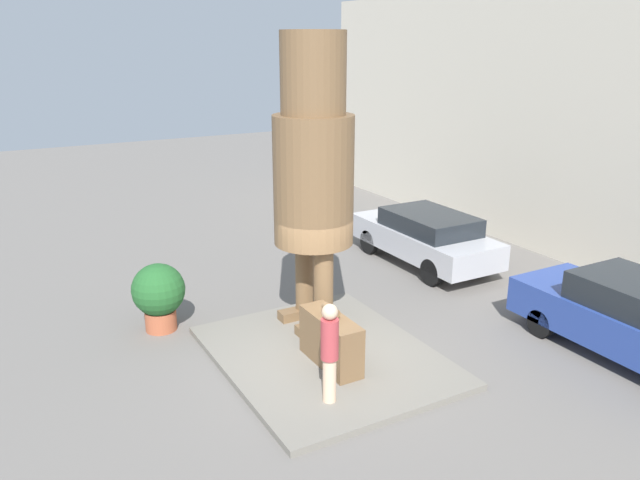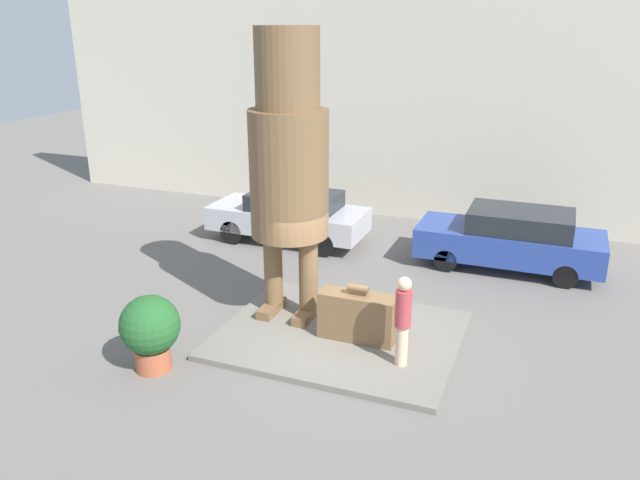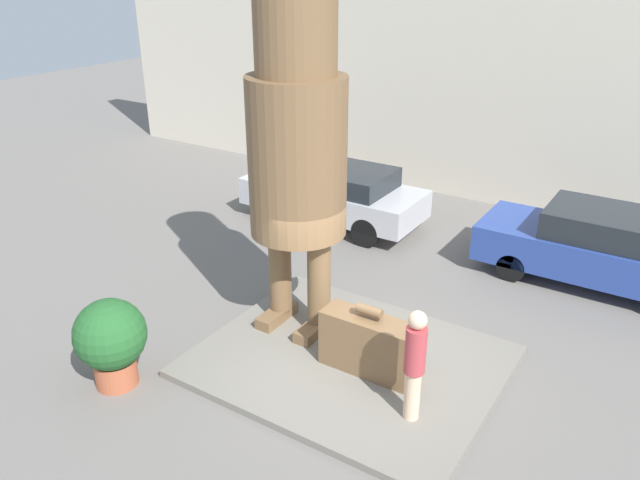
% 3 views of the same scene
% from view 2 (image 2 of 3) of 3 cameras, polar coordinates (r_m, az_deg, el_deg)
% --- Properties ---
extents(ground_plane, '(60.00, 60.00, 0.00)m').
position_cam_2_polar(ground_plane, '(13.27, 1.83, -8.91)').
color(ground_plane, slate).
extents(pedestal, '(4.88, 3.97, 0.12)m').
position_cam_2_polar(pedestal, '(13.24, 1.83, -8.68)').
color(pedestal, slate).
rests_on(pedestal, ground_plane).
extents(building_backdrop, '(28.00, 0.60, 7.54)m').
position_cam_2_polar(building_backdrop, '(20.54, 10.66, 12.09)').
color(building_backdrop, beige).
rests_on(building_backdrop, ground_plane).
extents(statue_figure, '(1.65, 1.65, 6.09)m').
position_cam_2_polar(statue_figure, '(12.87, -2.89, 7.71)').
color(statue_figure, brown).
rests_on(statue_figure, pedestal).
extents(giant_suitcase, '(1.57, 0.52, 1.20)m').
position_cam_2_polar(giant_suitcase, '(12.77, 3.45, -6.99)').
color(giant_suitcase, brown).
rests_on(giant_suitcase, pedestal).
extents(tourist, '(0.30, 0.30, 1.79)m').
position_cam_2_polar(tourist, '(11.73, 7.59, -7.04)').
color(tourist, beige).
rests_on(tourist, pedestal).
extents(parked_car_silver, '(4.66, 1.89, 1.52)m').
position_cam_2_polar(parked_car_silver, '(18.59, -2.80, 2.33)').
color(parked_car_silver, '#B7B7BC').
rests_on(parked_car_silver, ground_plane).
extents(parked_car_blue, '(4.78, 1.88, 1.63)m').
position_cam_2_polar(parked_car_blue, '(17.26, 17.11, 0.16)').
color(parked_car_blue, '#284293').
rests_on(parked_car_blue, ground_plane).
extents(planter_pot, '(1.14, 1.14, 1.50)m').
position_cam_2_polar(planter_pot, '(12.20, -15.26, -7.87)').
color(planter_pot, '#AD5638').
rests_on(planter_pot, ground_plane).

